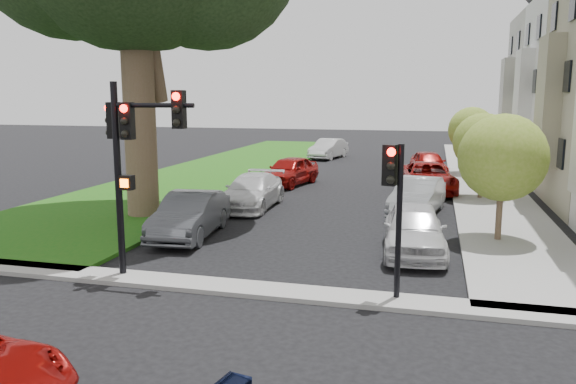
% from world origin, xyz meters
% --- Properties ---
extents(ground, '(140.00, 140.00, 0.00)m').
position_xyz_m(ground, '(0.00, 0.00, 0.00)').
color(ground, black).
rests_on(ground, ground).
extents(grass_strip, '(8.00, 44.00, 0.12)m').
position_xyz_m(grass_strip, '(-9.00, 24.00, 0.06)').
color(grass_strip, '#2E5E15').
rests_on(grass_strip, ground).
extents(sidewalk_right, '(3.50, 44.00, 0.12)m').
position_xyz_m(sidewalk_right, '(6.75, 24.00, 0.06)').
color(sidewalk_right, gray).
rests_on(sidewalk_right, ground).
extents(sidewalk_cross, '(60.00, 1.00, 0.12)m').
position_xyz_m(sidewalk_cross, '(0.00, 2.00, 0.06)').
color(sidewalk_cross, gray).
rests_on(sidewalk_cross, ground).
extents(house_d, '(7.70, 7.55, 15.97)m').
position_xyz_m(house_d, '(12.45, 30.50, 6.93)').
color(house_d, '#A7A199').
rests_on(house_d, ground).
extents(small_tree_a, '(2.81, 2.81, 4.22)m').
position_xyz_m(small_tree_a, '(6.20, 8.50, 2.80)').
color(small_tree_a, brown).
rests_on(small_tree_a, ground).
extents(small_tree_b, '(2.67, 2.67, 4.01)m').
position_xyz_m(small_tree_b, '(6.20, 16.43, 2.67)').
color(small_tree_b, brown).
rests_on(small_tree_b, ground).
extents(small_tree_c, '(2.75, 2.75, 4.13)m').
position_xyz_m(small_tree_c, '(6.20, 25.13, 2.75)').
color(small_tree_c, brown).
rests_on(small_tree_c, ground).
extents(traffic_signal_main, '(2.49, 0.64, 5.12)m').
position_xyz_m(traffic_signal_main, '(-3.40, 2.23, 3.53)').
color(traffic_signal_main, black).
rests_on(traffic_signal_main, ground).
extents(traffic_signal_secondary, '(0.50, 0.40, 3.70)m').
position_xyz_m(traffic_signal_secondary, '(3.22, 2.19, 2.58)').
color(traffic_signal_secondary, black).
rests_on(traffic_signal_secondary, ground).
extents(car_parked_0, '(2.14, 4.62, 1.53)m').
position_xyz_m(car_parked_0, '(3.58, 6.49, 0.77)').
color(car_parked_0, silver).
rests_on(car_parked_0, ground).
extents(car_parked_1, '(2.29, 4.69, 1.48)m').
position_xyz_m(car_parked_1, '(3.49, 12.46, 0.74)').
color(car_parked_1, '#999BA0').
rests_on(car_parked_1, ground).
extents(car_parked_2, '(3.19, 5.66, 1.49)m').
position_xyz_m(car_parked_2, '(3.80, 18.04, 0.75)').
color(car_parked_2, maroon).
rests_on(car_parked_2, ground).
extents(car_parked_3, '(2.64, 4.70, 1.51)m').
position_xyz_m(car_parked_3, '(3.78, 24.08, 0.76)').
color(car_parked_3, maroon).
rests_on(car_parked_3, ground).
extents(car_parked_5, '(2.04, 4.74, 1.52)m').
position_xyz_m(car_parked_5, '(-3.88, 6.67, 0.76)').
color(car_parked_5, '#3F4247').
rests_on(car_parked_5, ground).
extents(car_parked_6, '(2.09, 4.97, 1.43)m').
position_xyz_m(car_parked_6, '(-3.44, 12.01, 0.72)').
color(car_parked_6, silver).
rests_on(car_parked_6, ground).
extents(car_parked_7, '(2.72, 4.84, 1.56)m').
position_xyz_m(car_parked_7, '(-3.44, 18.47, 0.78)').
color(car_parked_7, maroon).
rests_on(car_parked_7, ground).
extents(car_parked_9, '(2.48, 4.82, 1.51)m').
position_xyz_m(car_parked_9, '(-3.83, 31.97, 0.76)').
color(car_parked_9, silver).
rests_on(car_parked_9, ground).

